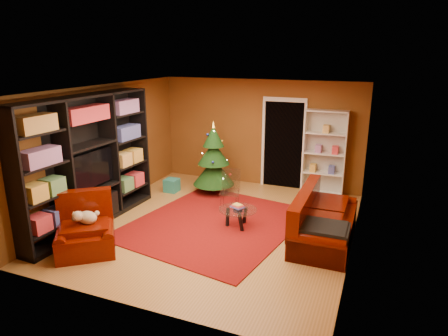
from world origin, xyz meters
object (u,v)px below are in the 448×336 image
at_px(christmas_tree, 214,158).
at_px(dog, 87,218).
at_px(coffee_table, 238,218).
at_px(acrylic_chair, 230,192).
at_px(armchair, 85,230).
at_px(media_unit, 88,162).
at_px(sofa, 326,216).
at_px(rug, 215,223).
at_px(gift_box_red, 206,178).
at_px(white_bookshelf, 324,153).
at_px(gift_box_teal, 172,185).

relative_size(christmas_tree, dog, 4.33).
relative_size(christmas_tree, coffee_table, 2.36).
xyz_separation_m(coffee_table, acrylic_chair, (-0.46, 0.77, 0.20)).
relative_size(armchair, dog, 2.50).
relative_size(armchair, acrylic_chair, 1.29).
xyz_separation_m(dog, coffee_table, (2.02, 1.77, -0.39)).
bearing_deg(media_unit, sofa, 15.09).
xyz_separation_m(media_unit, christmas_tree, (1.48, 2.52, -0.40)).
distance_m(rug, gift_box_red, 2.55).
bearing_deg(armchair, sofa, -9.38).
bearing_deg(white_bookshelf, gift_box_teal, -161.87).
bearing_deg(media_unit, white_bookshelf, 43.13).
bearing_deg(christmas_tree, white_bookshelf, 19.55).
xyz_separation_m(rug, dog, (-1.55, -1.76, 0.57)).
xyz_separation_m(rug, armchair, (-1.56, -1.83, 0.38)).
height_order(rug, white_bookshelf, white_bookshelf).
relative_size(media_unit, coffee_table, 4.42).
bearing_deg(acrylic_chair, white_bookshelf, 34.00).
bearing_deg(media_unit, rug, 23.55).
relative_size(media_unit, sofa, 1.56).
bearing_deg(white_bookshelf, rug, -124.71).
bearing_deg(white_bookshelf, coffee_table, -116.80).
bearing_deg(acrylic_chair, coffee_table, -70.79).
height_order(media_unit, gift_box_red, media_unit).
xyz_separation_m(christmas_tree, sofa, (2.81, -1.53, -0.39)).
bearing_deg(rug, gift_box_red, 118.47).
bearing_deg(dog, coffee_table, 3.76).
relative_size(white_bookshelf, sofa, 0.97).
height_order(christmas_tree, coffee_table, christmas_tree).
bearing_deg(dog, christmas_tree, 39.09).
bearing_deg(gift_box_teal, rug, -37.95).
distance_m(christmas_tree, armchair, 3.60).
bearing_deg(sofa, acrylic_chair, 72.16).
distance_m(christmas_tree, white_bookshelf, 2.55).
xyz_separation_m(white_bookshelf, sofa, (0.41, -2.38, -0.54)).
xyz_separation_m(sofa, coffee_table, (-1.61, -0.10, -0.25)).
bearing_deg(sofa, dog, 117.23).
bearing_deg(gift_box_teal, white_bookshelf, 19.24).
relative_size(dog, acrylic_chair, 0.52).
height_order(armchair, dog, armchair).
bearing_deg(white_bookshelf, gift_box_red, -175.95).
bearing_deg(media_unit, coffee_table, 20.36).
height_order(armchair, sofa, sofa).
height_order(gift_box_red, acrylic_chair, acrylic_chair).
relative_size(christmas_tree, armchair, 1.73).
height_order(sofa, coffee_table, sofa).
relative_size(gift_box_red, white_bookshelf, 0.11).
height_order(armchair, acrylic_chair, armchair).
bearing_deg(dog, sofa, -10.18).
bearing_deg(media_unit, armchair, -53.28).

